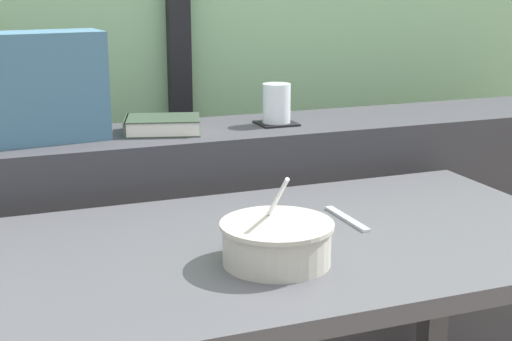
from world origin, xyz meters
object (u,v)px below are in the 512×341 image
closed_book (162,125)px  soup_bowl (277,242)px  breakfast_table (282,287)px  coaster_square (276,123)px  juice_glass (276,105)px  throw_pillow (36,87)px  fork_utensil (347,219)px

closed_book → soup_bowl: size_ratio=1.07×
breakfast_table → soup_bowl: 0.18m
closed_book → coaster_square: bearing=-0.6°
breakfast_table → juice_glass: bearing=68.6°
throw_pillow → breakfast_table: bearing=-54.8°
soup_bowl → fork_utensil: bearing=36.2°
coaster_square → soup_bowl: bearing=-112.5°
soup_bowl → throw_pillow: bearing=117.0°
breakfast_table → juice_glass: 0.65m
coaster_square → soup_bowl: soup_bowl is taller
coaster_square → fork_utensil: 0.50m
coaster_square → juice_glass: 0.05m
coaster_square → breakfast_table: bearing=-111.4°
throw_pillow → fork_utensil: bearing=-41.2°
juice_glass → closed_book: size_ratio=0.48×
fork_utensil → coaster_square: bearing=84.5°
juice_glass → closed_book: 0.32m
coaster_square → closed_book: 0.31m
closed_book → throw_pillow: bearing=178.5°
throw_pillow → soup_bowl: throw_pillow is taller
breakfast_table → throw_pillow: size_ratio=3.88×
closed_book → throw_pillow: size_ratio=0.68×
juice_glass → fork_utensil: (-0.04, -0.49, -0.16)m
fork_utensil → breakfast_table: bearing=-161.0°
closed_book → fork_utensil: bearing=-61.1°
closed_book → soup_bowl: soup_bowl is taller
closed_book → fork_utensil: size_ratio=1.29×
soup_bowl → fork_utensil: 0.29m
coaster_square → juice_glass: juice_glass is taller
coaster_square → throw_pillow: bearing=178.9°
throw_pillow → soup_bowl: size_ratio=1.57×
coaster_square → closed_book: bearing=179.4°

